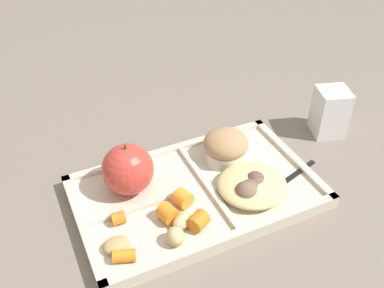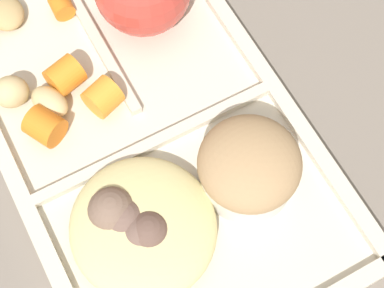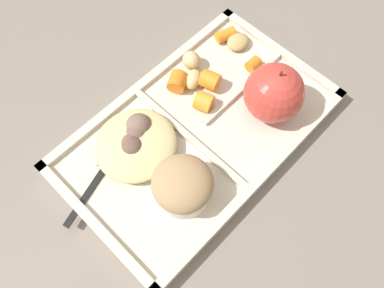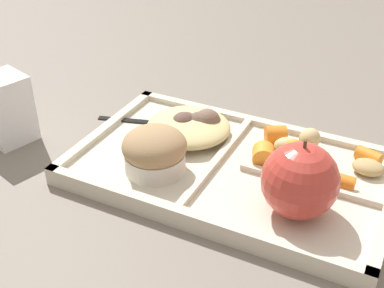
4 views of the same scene
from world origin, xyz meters
name	(u,v)px [view 4 (image 4 of 4)]	position (x,y,z in m)	size (l,w,h in m)	color
ground	(231,176)	(0.00, 0.00, 0.00)	(6.00, 6.00, 0.00)	slate
lunch_tray	(231,170)	(0.00, 0.00, 0.01)	(0.39, 0.24, 0.02)	beige
green_apple	(300,181)	(-0.10, 0.05, 0.06)	(0.08, 0.08, 0.09)	#C63D33
bran_muffin	(155,151)	(0.08, 0.05, 0.04)	(0.08, 0.08, 0.06)	silver
carrot_slice_small	(263,155)	(-0.03, -0.02, 0.03)	(0.03, 0.03, 0.02)	orange
carrot_slice_large	(294,154)	(-0.07, -0.04, 0.03)	(0.03, 0.03, 0.03)	orange
carrot_slice_center	(276,135)	(-0.03, -0.07, 0.03)	(0.03, 0.03, 0.03)	orange
carrot_slice_tilted	(346,183)	(-0.14, -0.01, 0.03)	(0.02, 0.02, 0.02)	orange
carrot_slice_near_corner	(369,156)	(-0.15, -0.08, 0.03)	(0.02, 0.02, 0.03)	orange
potato_chunk_large	(368,167)	(-0.16, -0.06, 0.02)	(0.04, 0.03, 0.02)	tan
potato_chunk_wedge	(310,138)	(-0.07, -0.09, 0.03)	(0.03, 0.03, 0.03)	tan
potato_chunk_small	(288,145)	(-0.05, -0.06, 0.03)	(0.03, 0.02, 0.02)	tan
egg_noodle_pile	(189,127)	(0.08, -0.04, 0.03)	(0.11, 0.11, 0.03)	#D6C684
meatball_back	(207,122)	(0.06, -0.06, 0.03)	(0.04, 0.04, 0.04)	#755B4C
meatball_front	(183,124)	(0.09, -0.04, 0.03)	(0.03, 0.03, 0.03)	brown
meatball_side	(199,124)	(0.07, -0.05, 0.03)	(0.03, 0.03, 0.03)	brown
meatball_center	(186,124)	(0.09, -0.04, 0.03)	(0.03, 0.03, 0.03)	brown
plastic_fork	(156,123)	(0.14, -0.05, 0.02)	(0.15, 0.06, 0.00)	black
milk_carton	(6,109)	(0.31, 0.06, 0.05)	(0.06, 0.06, 0.10)	white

